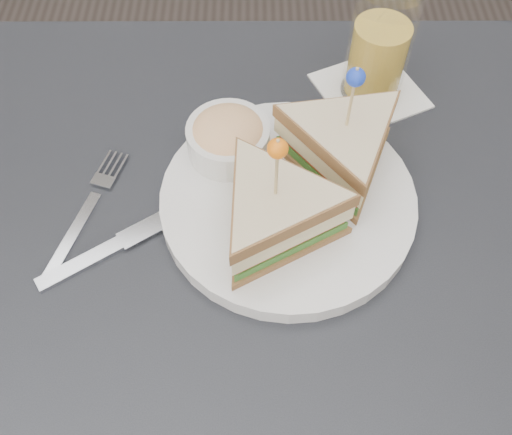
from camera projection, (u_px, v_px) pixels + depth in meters
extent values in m
plane|color=#3F3833|center=(252.00, 418.00, 1.27)|extent=(3.50, 3.50, 0.00)
cube|color=black|center=(247.00, 256.00, 0.66)|extent=(0.80, 0.80, 0.03)
cylinder|color=black|center=(79.00, 197.00, 1.16)|extent=(0.04, 0.04, 0.72)
cylinder|color=black|center=(422.00, 196.00, 1.16)|extent=(0.04, 0.04, 0.72)
cylinder|color=silver|center=(288.00, 202.00, 0.67)|extent=(0.31, 0.31, 0.02)
cylinder|color=silver|center=(288.00, 197.00, 0.66)|extent=(0.31, 0.31, 0.01)
cylinder|color=tan|center=(276.00, 173.00, 0.54)|extent=(0.00, 0.00, 0.09)
sphere|color=orange|center=(278.00, 149.00, 0.51)|extent=(0.02, 0.02, 0.02)
cylinder|color=tan|center=(351.00, 103.00, 0.59)|extent=(0.00, 0.00, 0.09)
sphere|color=#1836B7|center=(356.00, 77.00, 0.56)|extent=(0.02, 0.02, 0.02)
cylinder|color=silver|center=(228.00, 141.00, 0.68)|extent=(0.10, 0.10, 0.04)
ellipsoid|color=#E0B772|center=(228.00, 132.00, 0.67)|extent=(0.09, 0.09, 0.04)
cube|color=silver|center=(73.00, 235.00, 0.65)|extent=(0.05, 0.12, 0.00)
cube|color=silver|center=(103.00, 181.00, 0.69)|extent=(0.03, 0.02, 0.00)
cube|color=#B6BAC1|center=(85.00, 262.00, 0.63)|extent=(0.10, 0.08, 0.01)
cube|color=#B6BAC1|center=(172.00, 215.00, 0.66)|extent=(0.12, 0.09, 0.00)
cylinder|color=#B6BAC1|center=(220.00, 190.00, 0.68)|extent=(0.03, 0.03, 0.00)
cube|color=white|center=(370.00, 91.00, 0.78)|extent=(0.17, 0.17, 0.00)
cylinder|color=gold|center=(377.00, 59.00, 0.73)|extent=(0.10, 0.10, 0.10)
cylinder|color=white|center=(380.00, 43.00, 0.71)|extent=(0.11, 0.11, 0.16)
cube|color=white|center=(387.00, 23.00, 0.70)|extent=(0.03, 0.03, 0.02)
cube|color=white|center=(377.00, 38.00, 0.69)|extent=(0.02, 0.02, 0.02)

